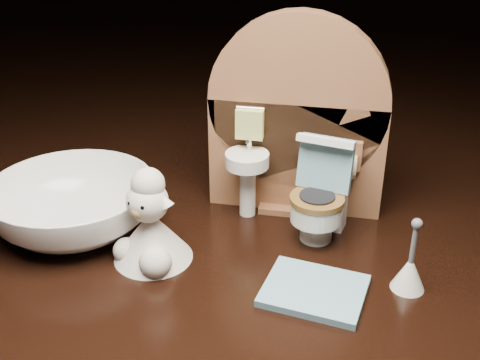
# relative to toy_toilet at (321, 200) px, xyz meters

# --- Properties ---
(backdrop_panel) EXTENTS (0.13, 0.05, 0.15)m
(backdrop_panel) POSITION_rel_toy_toilet_xyz_m (-0.02, 0.03, 0.04)
(backdrop_panel) COLOR brown
(backdrop_panel) RESTS_ON ground
(toy_toilet) EXTENTS (0.04, 0.05, 0.08)m
(toy_toilet) POSITION_rel_toy_toilet_xyz_m (0.00, 0.00, 0.00)
(toy_toilet) COLOR white
(toy_toilet) RESTS_ON ground
(bath_mat) EXTENTS (0.07, 0.06, 0.00)m
(bath_mat) POSITION_rel_toy_toilet_xyz_m (0.00, -0.07, -0.02)
(bath_mat) COLOR #6B9BAE
(bath_mat) RESTS_ON ground
(toilet_brush) EXTENTS (0.02, 0.02, 0.05)m
(toilet_brush) POSITION_rel_toy_toilet_xyz_m (0.06, -0.05, -0.01)
(toilet_brush) COLOR white
(toilet_brush) RESTS_ON ground
(plush_lamb) EXTENTS (0.05, 0.05, 0.07)m
(plush_lamb) POSITION_rel_toy_toilet_xyz_m (-0.11, -0.05, -0.00)
(plush_lamb) COLOR beige
(plush_lamb) RESTS_ON ground
(ceramic_bowl) EXTENTS (0.14, 0.14, 0.04)m
(ceramic_bowl) POSITION_rel_toy_toilet_xyz_m (-0.17, -0.03, -0.01)
(ceramic_bowl) COLOR white
(ceramic_bowl) RESTS_ON ground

